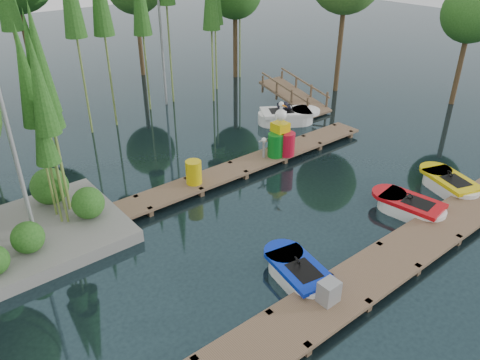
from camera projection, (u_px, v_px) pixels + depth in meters
ground_plane at (238, 220)px, 15.09m from camera, size 90.00×90.00×0.00m
near_dock at (348, 289)px, 11.91m from camera, size 18.00×1.50×0.50m
far_dock at (216, 176)px, 17.23m from camera, size 15.00×1.20×0.50m
lamp_island at (4, 112)px, 11.70m from camera, size 0.30×0.30×7.25m
lamp_rear at (160, 21)px, 22.72m from camera, size 0.30×0.30×7.25m
ramp at (294, 96)px, 24.20m from camera, size 1.50×3.94×1.49m
boat_blue at (298, 273)px, 12.44m from camera, size 1.50×2.56×0.81m
boat_red at (409, 207)px, 15.32m from camera, size 1.48×2.63×0.84m
boat_yellow_near at (449, 185)px, 16.64m from camera, size 1.87×2.74×0.85m
boat_white_far at (287, 117)px, 22.32m from camera, size 3.24×2.68×1.41m
utility_cabinet at (329, 292)px, 11.30m from camera, size 0.48×0.40×0.59m
yellow_barrel at (194, 172)px, 16.45m from camera, size 0.57×0.57×0.85m
drum_cluster at (281, 139)px, 18.49m from camera, size 1.25×1.15×2.16m
seagull_post at (264, 144)px, 18.20m from camera, size 0.53×0.28×0.84m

